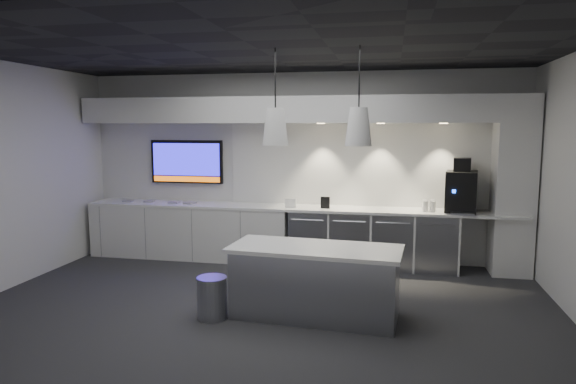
% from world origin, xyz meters
% --- Properties ---
extents(floor, '(7.00, 7.00, 0.00)m').
position_xyz_m(floor, '(0.00, 0.00, 0.00)').
color(floor, '#2A2A2C').
rests_on(floor, ground).
extents(ceiling, '(7.00, 7.00, 0.00)m').
position_xyz_m(ceiling, '(0.00, 0.00, 3.00)').
color(ceiling, black).
rests_on(ceiling, wall_back).
extents(wall_back, '(7.00, 0.00, 7.00)m').
position_xyz_m(wall_back, '(0.00, 2.50, 1.50)').
color(wall_back, silver).
rests_on(wall_back, floor).
extents(wall_front, '(7.00, 0.00, 7.00)m').
position_xyz_m(wall_front, '(0.00, -2.50, 1.50)').
color(wall_front, silver).
rests_on(wall_front, floor).
extents(back_counter, '(6.80, 0.65, 0.04)m').
position_xyz_m(back_counter, '(0.00, 2.17, 0.88)').
color(back_counter, white).
rests_on(back_counter, left_base_cabinets).
extents(left_base_cabinets, '(3.30, 0.63, 0.86)m').
position_xyz_m(left_base_cabinets, '(-1.75, 2.17, 0.43)').
color(left_base_cabinets, white).
rests_on(left_base_cabinets, floor).
extents(fridge_unit_a, '(0.60, 0.61, 0.85)m').
position_xyz_m(fridge_unit_a, '(0.25, 2.17, 0.42)').
color(fridge_unit_a, gray).
rests_on(fridge_unit_a, floor).
extents(fridge_unit_b, '(0.60, 0.61, 0.85)m').
position_xyz_m(fridge_unit_b, '(0.88, 2.17, 0.42)').
color(fridge_unit_b, gray).
rests_on(fridge_unit_b, floor).
extents(fridge_unit_c, '(0.60, 0.61, 0.85)m').
position_xyz_m(fridge_unit_c, '(1.51, 2.17, 0.42)').
color(fridge_unit_c, gray).
rests_on(fridge_unit_c, floor).
extents(fridge_unit_d, '(0.60, 0.61, 0.85)m').
position_xyz_m(fridge_unit_d, '(2.14, 2.17, 0.42)').
color(fridge_unit_d, gray).
rests_on(fridge_unit_d, floor).
extents(backsplash, '(4.60, 0.03, 1.30)m').
position_xyz_m(backsplash, '(1.20, 2.48, 1.55)').
color(backsplash, white).
rests_on(backsplash, wall_back).
extents(soffit, '(6.90, 0.60, 0.40)m').
position_xyz_m(soffit, '(0.00, 2.20, 2.40)').
color(soffit, white).
rests_on(soffit, wall_back).
extents(column, '(0.55, 0.55, 2.60)m').
position_xyz_m(column, '(3.20, 2.20, 1.30)').
color(column, white).
rests_on(column, floor).
extents(wall_tv, '(1.25, 0.07, 0.72)m').
position_xyz_m(wall_tv, '(-1.90, 2.45, 1.56)').
color(wall_tv, black).
rests_on(wall_tv, wall_back).
extents(island, '(1.97, 0.97, 0.81)m').
position_xyz_m(island, '(0.66, -0.07, 0.41)').
color(island, gray).
rests_on(island, floor).
extents(bin, '(0.44, 0.44, 0.48)m').
position_xyz_m(bin, '(-0.47, -0.35, 0.24)').
color(bin, gray).
rests_on(bin, floor).
extents(coffee_machine, '(0.50, 0.66, 0.79)m').
position_xyz_m(coffee_machine, '(2.49, 2.20, 1.23)').
color(coffee_machine, black).
rests_on(coffee_machine, back_counter).
extents(sign_black, '(0.14, 0.03, 0.18)m').
position_xyz_m(sign_black, '(0.49, 2.09, 0.99)').
color(sign_black, black).
rests_on(sign_black, back_counter).
extents(sign_white, '(0.18, 0.05, 0.14)m').
position_xyz_m(sign_white, '(-0.05, 2.07, 0.97)').
color(sign_white, white).
rests_on(sign_white, back_counter).
extents(cup_cluster, '(0.19, 0.19, 0.16)m').
position_xyz_m(cup_cluster, '(2.03, 2.14, 0.98)').
color(cup_cluster, silver).
rests_on(cup_cluster, back_counter).
extents(tray_a, '(0.20, 0.20, 0.02)m').
position_xyz_m(tray_a, '(-2.85, 2.15, 0.91)').
color(tray_a, gray).
rests_on(tray_a, back_counter).
extents(tray_b, '(0.19, 0.19, 0.02)m').
position_xyz_m(tray_b, '(-2.47, 2.17, 0.91)').
color(tray_b, gray).
rests_on(tray_b, back_counter).
extents(tray_c, '(0.17, 0.17, 0.02)m').
position_xyz_m(tray_c, '(-2.01, 2.13, 0.91)').
color(tray_c, gray).
rests_on(tray_c, back_counter).
extents(tray_d, '(0.19, 0.19, 0.02)m').
position_xyz_m(tray_d, '(-1.73, 2.13, 0.91)').
color(tray_d, gray).
rests_on(tray_d, back_counter).
extents(pendant_left, '(0.29, 0.29, 1.11)m').
position_xyz_m(pendant_left, '(0.20, -0.07, 2.15)').
color(pendant_left, white).
rests_on(pendant_left, ceiling).
extents(pendant_right, '(0.29, 0.29, 1.11)m').
position_xyz_m(pendant_right, '(1.12, -0.07, 2.15)').
color(pendant_right, white).
rests_on(pendant_right, ceiling).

